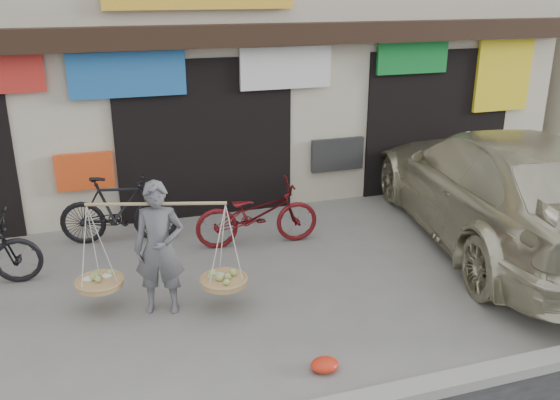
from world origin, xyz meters
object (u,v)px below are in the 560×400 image
object	(u,v)px
bike_2	(257,214)
bike_1	(119,210)
street_vendor	(160,253)
suv	(500,186)

from	to	relation	value
bike_2	bike_1	bearing A→B (deg)	74.98
street_vendor	suv	xyz separation A→B (m)	(5.28, 0.56, 0.12)
bike_1	street_vendor	bearing A→B (deg)	-159.03
bike_1	suv	bearing A→B (deg)	-94.95
street_vendor	bike_2	bearing A→B (deg)	59.49
street_vendor	bike_2	xyz separation A→B (m)	(1.66, 1.56, -0.27)
bike_2	street_vendor	bearing A→B (deg)	137.82
suv	street_vendor	bearing A→B (deg)	16.41
bike_2	suv	distance (m)	3.78
bike_1	bike_2	bearing A→B (deg)	-97.55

